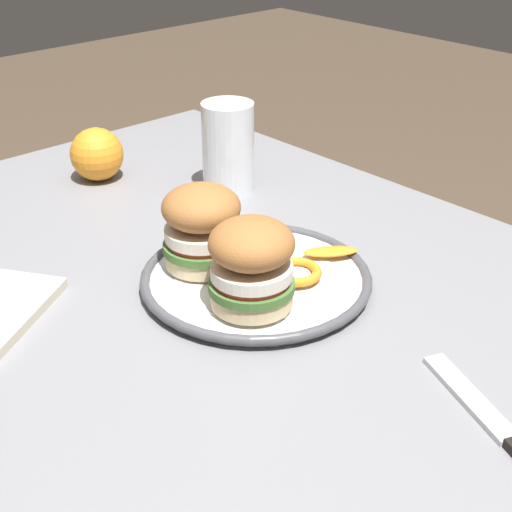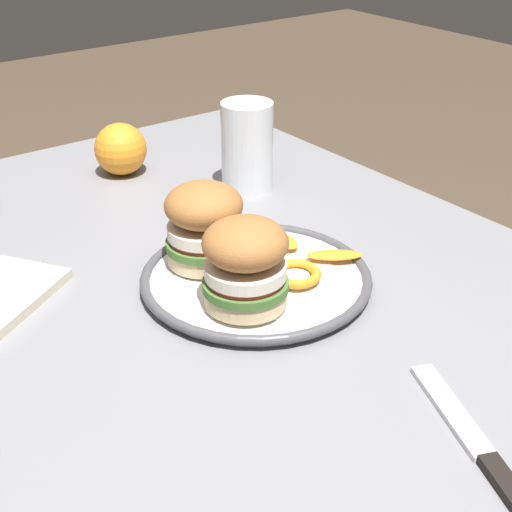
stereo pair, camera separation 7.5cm
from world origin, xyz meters
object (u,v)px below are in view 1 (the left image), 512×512
object	(u,v)px
sandwich_half_right	(202,225)
table_knife	(509,439)
sandwich_half_left	(252,263)
dining_table	(219,364)
dinner_plate	(256,279)
drinking_glass	(228,154)
whole_orange	(97,154)

from	to	relation	value
sandwich_half_right	table_knife	bearing A→B (deg)	-177.91
sandwich_half_left	table_knife	world-z (taller)	sandwich_half_left
dining_table	sandwich_half_right	distance (m)	0.18
dinner_plate	sandwich_half_right	size ratio (longest dim) A/B	2.28
table_knife	sandwich_half_right	bearing A→B (deg)	2.09
drinking_glass	whole_orange	size ratio (longest dim) A/B	1.64
dining_table	sandwich_half_left	xyz separation A→B (m)	(-0.07, 0.01, 0.17)
dinner_plate	sandwich_half_left	world-z (taller)	sandwich_half_left
sandwich_half_right	sandwich_half_left	bearing A→B (deg)	170.74
sandwich_half_right	table_knife	distance (m)	0.41
sandwich_half_right	whole_orange	distance (m)	0.36
drinking_glass	table_knife	distance (m)	0.61
dinner_plate	table_knife	size ratio (longest dim) A/B	1.30
dining_table	dinner_plate	size ratio (longest dim) A/B	4.13
sandwich_half_right	drinking_glass	size ratio (longest dim) A/B	0.89
sandwich_half_right	whole_orange	xyz separation A→B (m)	(0.35, -0.07, -0.03)
dining_table	sandwich_half_right	world-z (taller)	sandwich_half_right
drinking_glass	table_knife	xyz separation A→B (m)	(-0.58, 0.18, -0.05)
whole_orange	table_knife	xyz separation A→B (m)	(-0.75, 0.06, -0.04)
sandwich_half_right	whole_orange	world-z (taller)	sandwich_half_right
whole_orange	table_knife	size ratio (longest dim) A/B	0.39
dining_table	whole_orange	xyz separation A→B (m)	(0.39, -0.08, 0.15)
sandwich_half_left	whole_orange	world-z (taller)	sandwich_half_left
sandwich_half_right	drinking_glass	world-z (taller)	drinking_glass
dining_table	drinking_glass	distance (m)	0.34
dining_table	whole_orange	distance (m)	0.42
drinking_glass	whole_orange	bearing A→B (deg)	36.30
drinking_glass	table_knife	world-z (taller)	drinking_glass
dinner_plate	drinking_glass	bearing A→B (deg)	-34.27
dining_table	drinking_glass	size ratio (longest dim) A/B	8.40
dining_table	whole_orange	world-z (taller)	whole_orange
dinner_plate	whole_orange	distance (m)	0.41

